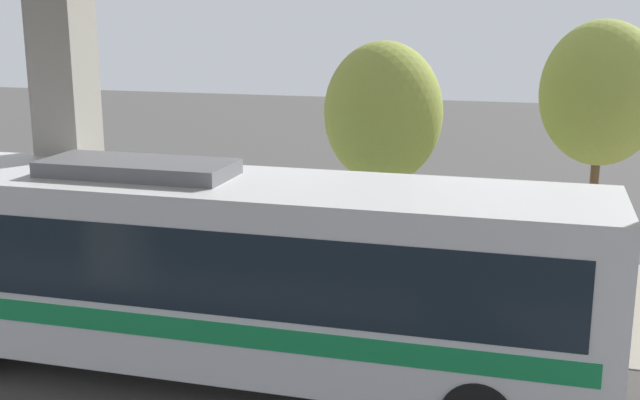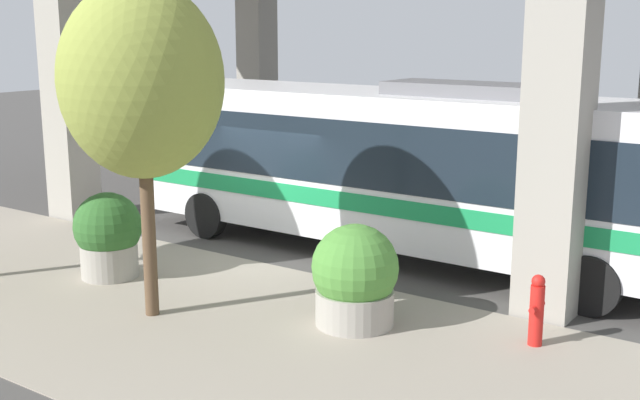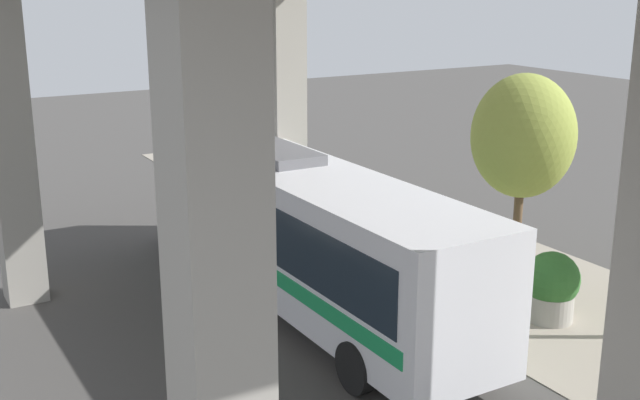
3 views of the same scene
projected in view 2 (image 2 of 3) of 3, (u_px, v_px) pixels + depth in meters
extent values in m
plane|color=#474442|center=(247.00, 260.00, 15.82)|extent=(80.00, 80.00, 0.00)
cube|color=gray|center=(131.00, 302.00, 13.42)|extent=(6.00, 40.00, 0.02)
cube|color=#9E998E|center=(562.00, 65.00, 12.07)|extent=(0.90, 0.90, 7.90)
cube|color=#9E998E|center=(65.00, 51.00, 18.67)|extent=(0.90, 0.90, 7.90)
cube|color=#9E998E|center=(257.00, 45.00, 24.26)|extent=(0.90, 0.90, 7.90)
cube|color=silver|center=(408.00, 165.00, 15.64)|extent=(2.51, 12.30, 2.82)
cube|color=#19232D|center=(408.00, 148.00, 15.57)|extent=(2.55, 11.32, 1.24)
cube|color=#198C4C|center=(407.00, 194.00, 15.76)|extent=(2.55, 11.69, 0.34)
cube|color=slate|center=(469.00, 89.00, 14.62)|extent=(1.26, 3.08, 0.24)
cylinder|color=black|center=(206.00, 215.00, 17.41)|extent=(0.28, 1.00, 1.00)
cylinder|color=black|center=(273.00, 197.00, 19.29)|extent=(0.28, 1.00, 1.00)
cylinder|color=black|center=(590.00, 285.00, 12.74)|extent=(0.28, 1.00, 1.00)
cylinder|color=black|center=(630.00, 251.00, 14.62)|extent=(0.28, 1.00, 1.00)
cylinder|color=red|center=(536.00, 316.00, 11.49)|extent=(0.21, 0.21, 0.92)
sphere|color=red|center=(538.00, 281.00, 11.38)|extent=(0.19, 0.19, 0.19)
cylinder|color=red|center=(533.00, 310.00, 11.34)|extent=(0.12, 0.09, 0.09)
cylinder|color=red|center=(541.00, 304.00, 11.58)|extent=(0.12, 0.09, 0.09)
cylinder|color=#9E998E|center=(110.00, 261.00, 14.67)|extent=(1.03, 1.03, 0.63)
sphere|color=#2D6028|center=(108.00, 226.00, 14.53)|extent=(1.23, 1.23, 1.23)
sphere|color=#993F8C|center=(118.00, 236.00, 14.62)|extent=(0.36, 0.36, 0.36)
cylinder|color=#9E998E|center=(355.00, 308.00, 12.33)|extent=(1.21, 1.21, 0.56)
sphere|color=#4C8C38|center=(355.00, 267.00, 12.19)|extent=(1.34, 1.34, 1.34)
sphere|color=#BF334C|center=(367.00, 279.00, 12.29)|extent=(0.42, 0.42, 0.42)
cylinder|color=brown|center=(148.00, 225.00, 12.50)|extent=(0.22, 0.22, 2.99)
ellipsoid|color=olive|center=(142.00, 80.00, 12.02)|extent=(2.49, 2.49, 2.99)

